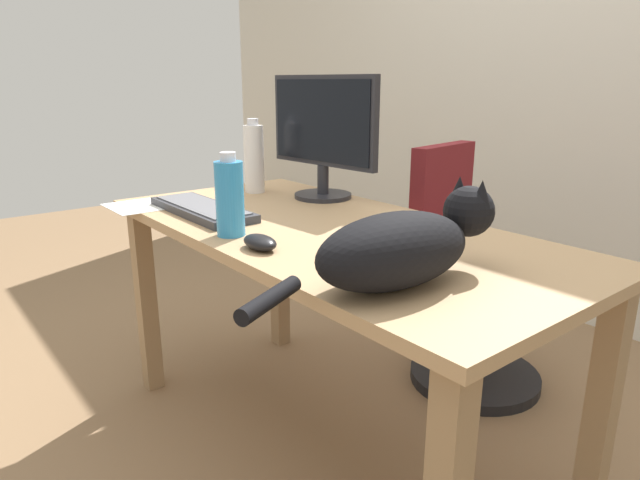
{
  "coord_description": "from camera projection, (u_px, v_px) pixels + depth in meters",
  "views": [
    {
      "loc": [
        1.15,
        -0.95,
        1.11
      ],
      "look_at": [
        0.25,
        -0.23,
        0.77
      ],
      "focal_mm": 30.84,
      "sensor_mm": 36.0,
      "label": 1
    }
  ],
  "objects": [
    {
      "name": "office_chair",
      "position": [
        469.0,
        286.0,
        2.04
      ],
      "size": [
        0.48,
        0.48,
        0.89
      ],
      "color": "black",
      "rests_on": "ground_plane"
    },
    {
      "name": "computer_mouse",
      "position": [
        260.0,
        242.0,
        1.33
      ],
      "size": [
        0.11,
        0.06,
        0.04
      ],
      "primitive_type": "ellipsoid",
      "color": "black",
      "rests_on": "desk"
    },
    {
      "name": "monitor",
      "position": [
        323.0,
        132.0,
        1.87
      ],
      "size": [
        0.48,
        0.2,
        0.41
      ],
      "color": "#232328",
      "rests_on": "desk"
    },
    {
      "name": "desk",
      "position": [
        328.0,
        261.0,
        1.57
      ],
      "size": [
        1.47,
        0.7,
        0.71
      ],
      "color": "tan",
      "rests_on": "ground_plane"
    },
    {
      "name": "spray_bottle",
      "position": [
        254.0,
        158.0,
        1.99
      ],
      "size": [
        0.07,
        0.07,
        0.27
      ],
      "color": "silver",
      "rests_on": "desk"
    },
    {
      "name": "back_wall",
      "position": [
        612.0,
        34.0,
        2.31
      ],
      "size": [
        6.0,
        0.04,
        2.6
      ],
      "primitive_type": "cube",
      "color": "beige",
      "rests_on": "ground_plane"
    },
    {
      "name": "keyboard",
      "position": [
        202.0,
        209.0,
        1.7
      ],
      "size": [
        0.44,
        0.15,
        0.03
      ],
      "color": "#333338",
      "rests_on": "desk"
    },
    {
      "name": "cat",
      "position": [
        403.0,
        245.0,
        1.09
      ],
      "size": [
        0.21,
        0.61,
        0.2
      ],
      "color": "black",
      "rests_on": "desk"
    },
    {
      "name": "ground_plane",
      "position": [
        327.0,
        444.0,
        1.74
      ],
      "size": [
        8.0,
        8.0,
        0.0
      ],
      "primitive_type": "plane",
      "color": "#846647"
    },
    {
      "name": "water_bottle",
      "position": [
        230.0,
        198.0,
        1.43
      ],
      "size": [
        0.07,
        0.07,
        0.22
      ],
      "color": "#2D8CD1",
      "rests_on": "desk"
    },
    {
      "name": "paper_sheet",
      "position": [
        155.0,
        204.0,
        1.83
      ],
      "size": [
        0.21,
        0.3,
        0.0
      ],
      "primitive_type": "cube",
      "rotation": [
        0.0,
        0.0,
        -0.0
      ],
      "color": "white",
      "rests_on": "desk"
    }
  ]
}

